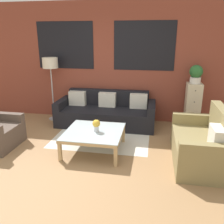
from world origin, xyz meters
The scene contains 10 objects.
ground_plane centered at (0.00, 0.00, 0.00)m, with size 16.00×16.00×0.00m, color #9E754C.
wall_back_brick centered at (0.00, 2.44, 1.41)m, with size 8.40×0.09×2.80m.
rug centered at (0.20, 1.19, 0.00)m, with size 1.95×1.40×0.00m.
couch_dark centered at (0.14, 1.95, 0.28)m, with size 2.27×0.88×0.78m.
settee_vintage centered at (2.06, 0.50, 0.31)m, with size 0.80×1.46×0.92m.
coffee_table centered at (0.20, 0.57, 0.34)m, with size 1.02×1.02×0.39m.
floor_lamp centered at (-1.24, 2.10, 1.33)m, with size 0.36×0.36×1.54m.
drawer_cabinet centered at (2.11, 2.18, 0.51)m, with size 0.33×0.38×1.02m.
potted_plant centered at (2.11, 2.18, 1.23)m, with size 0.29×0.29×0.40m.
flower_vase centered at (0.25, 0.56, 0.52)m, with size 0.14×0.14×0.22m.
Camera 1 is at (1.23, -3.26, 2.02)m, focal length 38.00 mm.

